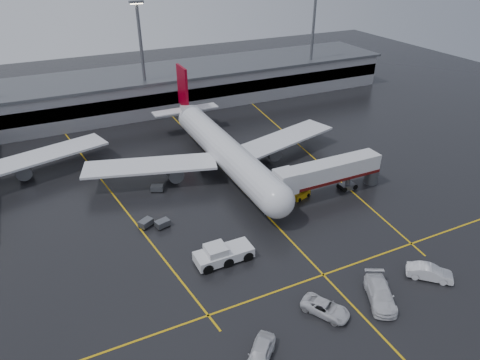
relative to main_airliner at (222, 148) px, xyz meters
name	(u,v)px	position (x,y,z in m)	size (l,w,h in m)	color
ground	(246,193)	(0.00, -9.70, -4.21)	(220.00, 220.00, 0.00)	black
apron_line_centre	(246,193)	(0.00, -9.70, -4.20)	(0.25, 90.00, 0.02)	gold
apron_line_stop	(323,275)	(0.00, -31.70, -4.20)	(60.00, 0.25, 0.02)	gold
apron_line_left	(111,192)	(-20.00, 0.30, -4.20)	(0.25, 70.00, 0.02)	gold
apron_line_right	(305,150)	(18.00, 0.30, -4.20)	(0.25, 70.00, 0.02)	gold
terminal	(160,88)	(0.00, 38.23, 0.11)	(122.00, 19.00, 8.60)	gray
light_mast_mid	(142,54)	(-5.00, 32.30, 10.27)	(3.00, 1.20, 25.45)	#595B60
light_mast_right	(313,36)	(40.00, 32.30, 10.27)	(3.00, 1.20, 25.45)	#595B60
main_airliner	(222,148)	(0.00, 0.00, 0.00)	(48.80, 45.60, 14.10)	silver
jet_bridge	(329,173)	(11.87, -15.70, -0.28)	(19.90, 3.40, 6.05)	silver
pushback_tractor	(222,254)	(-10.32, -23.76, -3.13)	(7.62, 3.32, 2.71)	silver
belt_loader	(301,195)	(7.51, -14.70, -3.70)	(3.50, 2.27, 2.05)	#C3930D
service_van_a	(325,308)	(-3.54, -37.02, -3.45)	(2.52, 5.46, 1.52)	silver
service_van_b	(380,294)	(3.32, -38.07, -3.24)	(2.72, 6.70, 1.94)	silver
service_van_c	(430,272)	(11.39, -37.80, -3.31)	(1.91, 5.46, 1.80)	silver
service_van_d	(260,354)	(-13.01, -39.34, -3.31)	(2.12, 5.28, 1.80)	silver
baggage_cart_a	(163,223)	(-15.13, -13.05, -3.58)	(2.27, 1.77, 1.12)	#595B60
baggage_cart_b	(146,223)	(-17.27, -11.87, -3.58)	(2.38, 2.13, 1.12)	#595B60
baggage_cart_c	(157,188)	(-12.96, -2.78, -3.58)	(2.37, 2.04, 1.12)	#595B60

